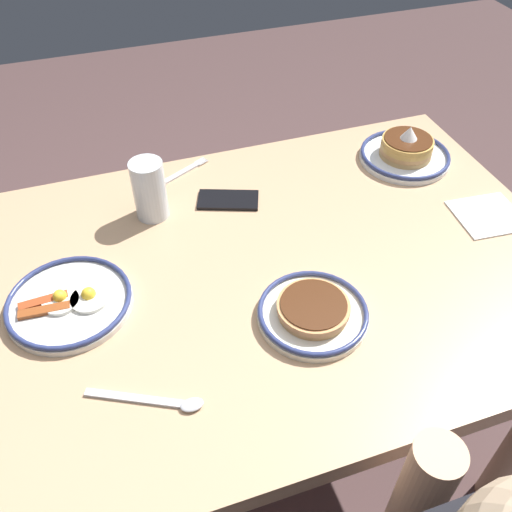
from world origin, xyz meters
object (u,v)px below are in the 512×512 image
plate_far_companion (313,312)px  tea_spoon (161,401)px  plate_center_pancakes (69,302)px  cell_phone (228,200)px  paper_napkin (488,215)px  plate_near_main (406,152)px  drinking_glass (150,192)px  fork_near (176,176)px

plate_far_companion → tea_spoon: (0.31, 0.09, -0.01)m
plate_center_pancakes → cell_phone: plate_center_pancakes is taller
cell_phone → paper_napkin: cell_phone is taller
plate_center_pancakes → paper_napkin: 0.95m
plate_center_pancakes → tea_spoon: (-0.12, 0.27, -0.01)m
plate_far_companion → cell_phone: (0.05, -0.40, -0.01)m
plate_center_pancakes → tea_spoon: 0.30m
plate_far_companion → paper_napkin: size_ratio=1.43×
plate_near_main → paper_napkin: 0.28m
plate_far_companion → drinking_glass: size_ratio=1.50×
drinking_glass → paper_napkin: size_ratio=0.95×
plate_near_main → paper_napkin: bearing=104.5°
plate_near_main → fork_near: size_ratio=1.23×
plate_center_pancakes → drinking_glass: drinking_glass is taller
cell_phone → paper_napkin: size_ratio=0.96×
paper_napkin → fork_near: bearing=-30.5°
drinking_glass → fork_near: size_ratio=0.75×
plate_near_main → drinking_glass: 0.67m
plate_center_pancakes → tea_spoon: plate_center_pancakes is taller
paper_napkin → drinking_glass: bearing=-19.1°
cell_phone → fork_near: (0.10, -0.14, -0.00)m
plate_near_main → fork_near: (0.58, -0.12, -0.02)m
paper_napkin → tea_spoon: tea_spoon is taller
drinking_glass → cell_phone: (-0.18, 0.01, -0.06)m
drinking_glass → plate_center_pancakes: bearing=47.7°
paper_napkin → tea_spoon: 0.86m
drinking_glass → paper_napkin: (-0.74, 0.26, -0.06)m
cell_phone → paper_napkin: bearing=176.5°
drinking_glass → paper_napkin: drinking_glass is taller
plate_far_companion → plate_center_pancakes: bearing=-22.1°
plate_center_pancakes → plate_far_companion: size_ratio=1.14×
plate_near_main → plate_far_companion: 0.61m
plate_center_pancakes → paper_napkin: plate_center_pancakes is taller
plate_near_main → drinking_glass: bearing=1.0°
plate_far_companion → paper_napkin: 0.53m
plate_near_main → plate_center_pancakes: (0.88, 0.24, -0.01)m
plate_far_companion → drinking_glass: 0.47m
fork_near → tea_spoon: (0.17, 0.63, 0.00)m
drinking_glass → tea_spoon: size_ratio=0.75×
plate_far_companion → tea_spoon: 0.33m
fork_near → tea_spoon: size_ratio=1.00×
plate_center_pancakes → plate_near_main: bearing=-164.7°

